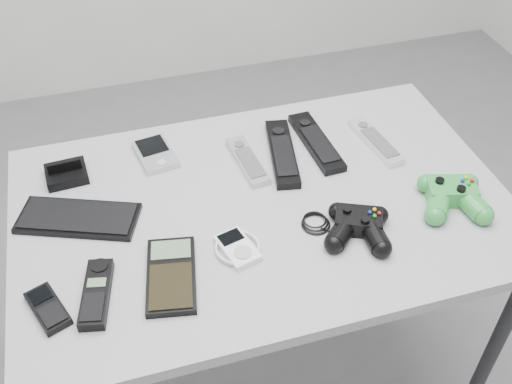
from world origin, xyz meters
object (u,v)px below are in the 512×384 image
object	(u,v)px
pda	(155,154)
controller_green	(453,195)
remote_silver_a	(247,160)
remote_black_b	(316,142)
remote_silver_b	(375,140)
cordless_handset	(96,293)
remote_black_a	(282,152)
calculator	(171,275)
controller_black	(358,225)
pda_keyboard	(78,218)
mobile_phone	(48,308)
desk	(263,223)
mp3_player	(237,248)

from	to	relation	value
pda	controller_green	bearing A→B (deg)	-39.44
remote_silver_a	remote_black_b	xyz separation A→B (m)	(0.18, 0.02, 0.00)
remote_silver_b	cordless_handset	world-z (taller)	cordless_handset
remote_black_a	calculator	world-z (taller)	remote_black_a
remote_silver_b	controller_black	world-z (taller)	controller_black
pda_keyboard	remote_black_b	distance (m)	0.58
pda_keyboard	remote_black_a	size ratio (longest dim) A/B	1.04
pda_keyboard	pda	bearing A→B (deg)	62.39
remote_black_a	cordless_handset	size ratio (longest dim) A/B	1.57
remote_silver_a	remote_black_a	size ratio (longest dim) A/B	0.74
remote_black_a	remote_black_b	distance (m)	0.09
pda_keyboard	mobile_phone	xyz separation A→B (m)	(-0.07, -0.22, 0.00)
pda	remote_silver_b	world-z (taller)	same
desk	mobile_phone	bearing A→B (deg)	-160.39
controller_black	cordless_handset	bearing A→B (deg)	-154.19
controller_black	controller_green	bearing A→B (deg)	30.14
remote_silver_a	remote_silver_b	distance (m)	0.32
controller_black	remote_black_b	bearing A→B (deg)	109.88
remote_silver_a	desk	bearing A→B (deg)	-97.03
desk	controller_black	xyz separation A→B (m)	(0.16, -0.14, 0.09)
pda_keyboard	mp3_player	bearing A→B (deg)	-9.03
calculator	mobile_phone	bearing A→B (deg)	-166.34
controller_green	calculator	bearing A→B (deg)	-161.26
pda_keyboard	controller_black	bearing A→B (deg)	1.66
remote_silver_b	remote_black_a	bearing A→B (deg)	168.18
calculator	mp3_player	xyz separation A→B (m)	(0.14, 0.03, -0.00)
remote_silver_b	cordless_handset	xyz separation A→B (m)	(-0.69, -0.28, 0.00)
calculator	pda_keyboard	bearing A→B (deg)	137.64
remote_silver_b	mobile_phone	bearing A→B (deg)	-167.37
cordless_handset	remote_black_b	bearing A→B (deg)	42.22
pda_keyboard	remote_black_a	world-z (taller)	remote_black_a
remote_black_b	cordless_handset	size ratio (longest dim) A/B	1.51
remote_black_a	mp3_player	xyz separation A→B (m)	(-0.18, -0.26, -0.00)
desk	controller_black	size ratio (longest dim) A/B	4.65
pda_keyboard	remote_silver_a	world-z (taller)	remote_silver_a
calculator	controller_green	distance (m)	0.62
mobile_phone	mp3_player	bearing A→B (deg)	-14.31
cordless_handset	calculator	distance (m)	0.14
pda_keyboard	controller_black	size ratio (longest dim) A/B	1.08
controller_black	desk	bearing A→B (deg)	162.85
pda	controller_green	xyz separation A→B (m)	(0.59, -0.34, 0.01)
mp3_player	controller_green	bearing A→B (deg)	-14.46
pda	remote_black_a	distance (m)	0.30
desk	pda	world-z (taller)	pda
pda	desk	bearing A→B (deg)	-57.98
cordless_handset	calculator	world-z (taller)	cordless_handset
remote_silver_b	controller_green	size ratio (longest dim) A/B	1.24
remote_black_a	mobile_phone	bearing A→B (deg)	-140.21
pda	controller_green	size ratio (longest dim) A/B	0.80
mp3_player	controller_black	world-z (taller)	controller_black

